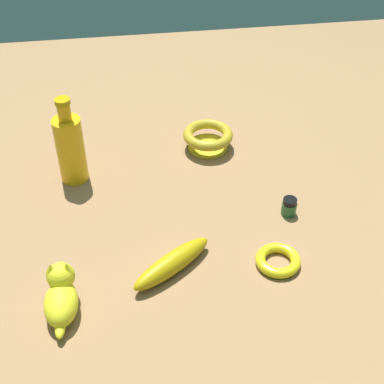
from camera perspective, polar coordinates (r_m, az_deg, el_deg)
The scene contains 7 objects.
ground at distance 1.23m, azimuth 0.00°, elevation -2.94°, with size 2.00×2.00×0.00m, color #936D47.
nail_polish_jar at distance 1.26m, azimuth 10.01°, elevation -1.48°, with size 0.03×0.03×0.04m.
bottle_tall at distance 1.33m, azimuth -12.47°, elevation 4.52°, with size 0.07×0.07×0.22m.
bangle at distance 1.15m, azimuth 8.88°, elevation -6.99°, with size 0.09×0.09×0.02m, color yellow.
cat_figurine at distance 1.07m, azimuth -13.39°, elevation -10.34°, with size 0.07×0.14×0.09m.
banana at distance 1.11m, azimuth -2.07°, elevation -7.36°, with size 0.20×0.04×0.04m, color #B3950C.
bowl at distance 1.43m, azimuth 1.65°, elevation 5.69°, with size 0.13×0.13×0.05m.
Camera 1 is at (0.13, 0.89, 0.84)m, focal length 51.62 mm.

